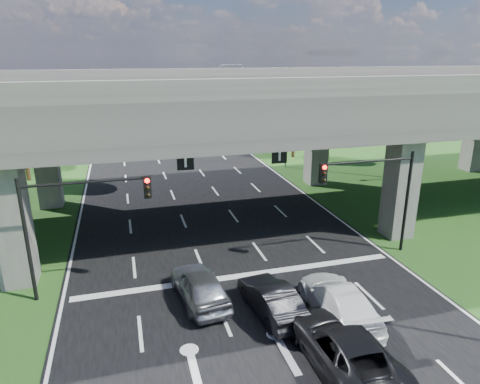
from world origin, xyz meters
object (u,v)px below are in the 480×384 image
car_trailing (344,348)px  car_dark (271,299)px  signal_right (376,186)px  streetlight_far (283,110)px  signal_left (75,213)px  streetlight_beyond (239,95)px  car_white (339,301)px  car_silver (200,285)px

car_trailing → car_dark: bearing=-69.5°
signal_right → streetlight_far: (2.27, 20.06, 1.66)m
signal_left → car_dark: 9.74m
streetlight_beyond → signal_left: bearing=-116.4°
car_dark → car_white: size_ratio=0.81×
signal_left → streetlight_beyond: streetlight_beyond is taller
car_silver → streetlight_far: bearing=-126.7°
car_silver → car_white: (5.65, -2.94, -0.01)m
signal_left → car_dark: bearing=-26.4°
streetlight_beyond → streetlight_far: bearing=-90.0°
car_trailing → streetlight_far: bearing=-106.0°
signal_right → signal_left: bearing=180.0°
car_silver → signal_right: bearing=-175.2°
signal_right → car_silver: bearing=-168.2°
streetlight_beyond → car_silver: (-12.63, -38.22, -5.01)m
streetlight_far → streetlight_beyond: bearing=90.0°
streetlight_far → car_dark: streetlight_far is taller
signal_left → car_dark: signal_left is taller
signal_right → car_silver: (-10.36, -2.17, -3.35)m
signal_right → streetlight_far: 20.25m
signal_right → streetlight_beyond: (2.27, 36.06, 1.66)m
streetlight_far → streetlight_beyond: size_ratio=1.00×
car_dark → car_white: (2.77, -1.05, 0.06)m
streetlight_beyond → car_white: (-6.99, -41.16, -5.02)m
car_silver → car_white: 6.37m
streetlight_beyond → car_white: size_ratio=1.83×
streetlight_beyond → car_dark: bearing=-103.7°
streetlight_beyond → car_dark: size_ratio=2.24×
signal_left → car_trailing: signal_left is taller
signal_right → car_dark: size_ratio=1.35×
streetlight_beyond → car_trailing: bearing=-100.7°
streetlight_beyond → car_trailing: 45.13m
signal_right → car_trailing: signal_right is taller
streetlight_beyond → car_dark: (-9.76, -40.12, -5.08)m
car_silver → car_trailing: bearing=119.4°
signal_right → streetlight_beyond: bearing=86.4°
car_white → signal_right: bearing=-129.4°
signal_left → car_silver: 6.63m
streetlight_beyond → car_white: bearing=-99.6°
car_white → car_trailing: (-1.33, -2.91, 0.03)m
signal_left → streetlight_far: 26.95m
car_silver → car_trailing: (4.32, -5.85, 0.02)m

